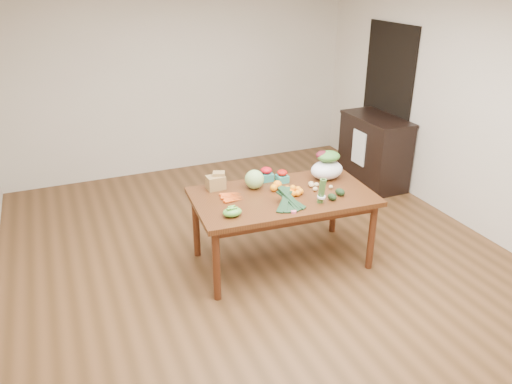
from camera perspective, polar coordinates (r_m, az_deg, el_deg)
name	(u,v)px	position (r m, az deg, el deg)	size (l,w,h in m)	color
floor	(267,268)	(5.05, 1.26, -8.69)	(6.00, 6.00, 0.00)	brown
room_walls	(268,140)	(4.45, 1.42, 6.01)	(5.02, 6.02, 2.70)	beige
dining_table	(282,229)	(4.98, 2.99, -4.21)	(1.72, 0.96, 0.75)	#522913
doorway_dark	(386,104)	(7.10, 14.63, 9.76)	(0.02, 1.00, 2.10)	black
cabinet	(374,151)	(6.97, 13.35, 4.61)	(0.52, 1.02, 0.94)	black
dish_towel	(359,148)	(6.79, 11.66, 4.97)	(0.02, 0.28, 0.45)	white
paper_bag	(216,181)	(4.90, -4.63, 1.24)	(0.23, 0.19, 0.16)	olive
cabbage	(254,179)	(4.90, -0.19, 1.46)	(0.19, 0.19, 0.19)	#96B86A
strawberry_basket_a	(266,175)	(5.10, 1.18, 1.93)	(0.12, 0.12, 0.11)	red
strawberry_basket_b	(282,177)	(5.07, 3.00, 1.70)	(0.11, 0.11, 0.10)	#AF190B
orange_a	(274,188)	(4.86, 2.03, 0.48)	(0.07, 0.07, 0.07)	orange
orange_b	(277,185)	(4.90, 2.47, 0.81)	(0.09, 0.09, 0.09)	orange
orange_c	(287,189)	(4.83, 3.57, 0.30)	(0.07, 0.07, 0.07)	#FF570F
mandarin_cluster	(293,189)	(4.80, 4.23, 0.29)	(0.18, 0.18, 0.10)	orange
carrots	(232,197)	(4.73, -2.70, -0.54)	(0.22, 0.22, 0.03)	#D85212
snap_pea_bag	(232,212)	(4.38, -2.73, -2.30)	(0.17, 0.13, 0.08)	#56B83E
kale_bunch	(289,200)	(4.51, 3.85, -0.93)	(0.32, 0.40, 0.16)	black
asparagus_bundle	(322,191)	(4.61, 7.52, 0.13)	(0.08, 0.08, 0.25)	#58833C
potato_a	(312,185)	(4.98, 6.37, 0.78)	(0.05, 0.05, 0.04)	#DAB97E
potato_b	(315,189)	(4.90, 6.78, 0.34)	(0.05, 0.05, 0.04)	tan
potato_c	(316,185)	(5.00, 6.91, 0.84)	(0.05, 0.05, 0.04)	tan
potato_d	(311,184)	(5.00, 6.30, 0.94)	(0.06, 0.05, 0.05)	tan
potato_e	(331,187)	(4.97, 8.56, 0.58)	(0.04, 0.04, 0.04)	#CFBA77
avocado_a	(332,197)	(4.73, 8.69, -0.57)	(0.07, 0.10, 0.07)	black
avocado_b	(340,192)	(4.83, 9.58, -0.01)	(0.07, 0.11, 0.07)	black
salad_bag	(327,166)	(5.16, 8.11, 2.91)	(0.35, 0.26, 0.27)	white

